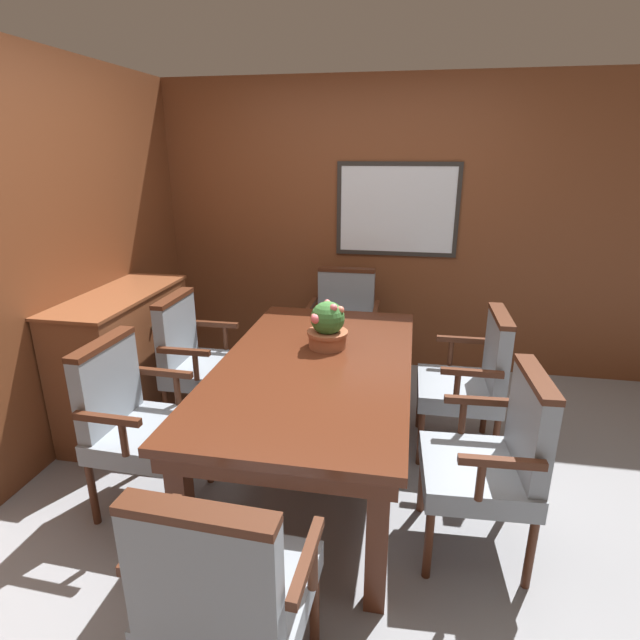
{
  "coord_description": "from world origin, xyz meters",
  "views": [
    {
      "loc": [
        0.46,
        -2.4,
        1.87
      ],
      "look_at": [
        -0.04,
        0.29,
        0.94
      ],
      "focal_mm": 28.0,
      "sensor_mm": 36.0,
      "label": 1
    }
  ],
  "objects_px": {
    "chair_left_near": "(135,417)",
    "chair_left_far": "(197,356)",
    "sideboard_cabinet": "(127,359)",
    "potted_plant": "(328,326)",
    "dining_table": "(315,377)",
    "chair_right_near": "(495,456)",
    "chair_head_near": "(225,590)",
    "chair_right_far": "(471,377)",
    "chair_head_far": "(344,322)"
  },
  "relations": [
    {
      "from": "dining_table",
      "to": "chair_left_far",
      "type": "height_order",
      "value": "chair_left_far"
    },
    {
      "from": "chair_right_near",
      "to": "chair_left_near",
      "type": "relative_size",
      "value": 1.0
    },
    {
      "from": "chair_head_far",
      "to": "sideboard_cabinet",
      "type": "distance_m",
      "value": 1.7
    },
    {
      "from": "chair_left_far",
      "to": "chair_left_near",
      "type": "xyz_separation_m",
      "value": [
        0.02,
        -0.85,
        0.0
      ]
    },
    {
      "from": "dining_table",
      "to": "chair_left_far",
      "type": "bearing_deg",
      "value": 154.73
    },
    {
      "from": "dining_table",
      "to": "chair_right_far",
      "type": "height_order",
      "value": "chair_right_far"
    },
    {
      "from": "chair_head_far",
      "to": "potted_plant",
      "type": "bearing_deg",
      "value": -87.89
    },
    {
      "from": "chair_head_far",
      "to": "chair_left_far",
      "type": "relative_size",
      "value": 1.0
    },
    {
      "from": "chair_right_near",
      "to": "sideboard_cabinet",
      "type": "relative_size",
      "value": 0.82
    },
    {
      "from": "chair_head_near",
      "to": "potted_plant",
      "type": "bearing_deg",
      "value": -89.75
    },
    {
      "from": "chair_right_near",
      "to": "chair_right_far",
      "type": "relative_size",
      "value": 1.0
    },
    {
      "from": "chair_left_near",
      "to": "chair_left_far",
      "type": "bearing_deg",
      "value": 3.21
    },
    {
      "from": "chair_left_far",
      "to": "sideboard_cabinet",
      "type": "distance_m",
      "value": 0.51
    },
    {
      "from": "chair_right_far",
      "to": "dining_table",
      "type": "bearing_deg",
      "value": -64.8
    },
    {
      "from": "chair_head_far",
      "to": "chair_head_near",
      "type": "bearing_deg",
      "value": -90.7
    },
    {
      "from": "chair_right_far",
      "to": "chair_head_far",
      "type": "bearing_deg",
      "value": -134.49
    },
    {
      "from": "chair_head_near",
      "to": "chair_right_near",
      "type": "relative_size",
      "value": 1.0
    },
    {
      "from": "chair_left_far",
      "to": "sideboard_cabinet",
      "type": "relative_size",
      "value": 0.82
    },
    {
      "from": "chair_left_far",
      "to": "chair_right_far",
      "type": "height_order",
      "value": "same"
    },
    {
      "from": "chair_head_near",
      "to": "potted_plant",
      "type": "height_order",
      "value": "potted_plant"
    },
    {
      "from": "chair_head_near",
      "to": "chair_left_near",
      "type": "height_order",
      "value": "same"
    },
    {
      "from": "chair_head_far",
      "to": "chair_left_far",
      "type": "distance_m",
      "value": 1.28
    },
    {
      "from": "potted_plant",
      "to": "chair_left_far",
      "type": "bearing_deg",
      "value": 168.67
    },
    {
      "from": "chair_left_near",
      "to": "sideboard_cabinet",
      "type": "xyz_separation_m",
      "value": [
        -0.53,
        0.8,
        -0.04
      ]
    },
    {
      "from": "dining_table",
      "to": "chair_head_near",
      "type": "bearing_deg",
      "value": -91.31
    },
    {
      "from": "dining_table",
      "to": "chair_head_near",
      "type": "xyz_separation_m",
      "value": [
        -0.03,
        -1.37,
        -0.13
      ]
    },
    {
      "from": "chair_right_near",
      "to": "chair_left_near",
      "type": "height_order",
      "value": "same"
    },
    {
      "from": "chair_head_far",
      "to": "chair_left_near",
      "type": "distance_m",
      "value": 1.97
    },
    {
      "from": "chair_head_far",
      "to": "sideboard_cabinet",
      "type": "height_order",
      "value": "sideboard_cabinet"
    },
    {
      "from": "dining_table",
      "to": "chair_head_far",
      "type": "bearing_deg",
      "value": 90.9
    },
    {
      "from": "potted_plant",
      "to": "chair_right_near",
      "type": "bearing_deg",
      "value": -36.72
    },
    {
      "from": "dining_table",
      "to": "chair_head_far",
      "type": "relative_size",
      "value": 2.07
    },
    {
      "from": "chair_right_near",
      "to": "potted_plant",
      "type": "height_order",
      "value": "potted_plant"
    },
    {
      "from": "chair_left_near",
      "to": "potted_plant",
      "type": "height_order",
      "value": "potted_plant"
    },
    {
      "from": "chair_left_near",
      "to": "sideboard_cabinet",
      "type": "height_order",
      "value": "sideboard_cabinet"
    },
    {
      "from": "dining_table",
      "to": "sideboard_cabinet",
      "type": "distance_m",
      "value": 1.49
    },
    {
      "from": "potted_plant",
      "to": "chair_left_near",
      "type": "bearing_deg",
      "value": -144.79
    },
    {
      "from": "chair_head_far",
      "to": "chair_right_far",
      "type": "xyz_separation_m",
      "value": [
        0.94,
        -0.91,
        0.0
      ]
    },
    {
      "from": "chair_left_near",
      "to": "chair_head_near",
      "type": "bearing_deg",
      "value": -135.82
    },
    {
      "from": "chair_right_near",
      "to": "chair_right_far",
      "type": "height_order",
      "value": "same"
    },
    {
      "from": "sideboard_cabinet",
      "to": "chair_right_far",
      "type": "bearing_deg",
      "value": 1.22
    },
    {
      "from": "sideboard_cabinet",
      "to": "chair_left_far",
      "type": "bearing_deg",
      "value": 5.05
    },
    {
      "from": "dining_table",
      "to": "sideboard_cabinet",
      "type": "bearing_deg",
      "value": 164.77
    },
    {
      "from": "chair_head_far",
      "to": "dining_table",
      "type": "bearing_deg",
      "value": -89.58
    },
    {
      "from": "chair_left_near",
      "to": "chair_right_far",
      "type": "bearing_deg",
      "value": -62.97
    },
    {
      "from": "potted_plant",
      "to": "dining_table",
      "type": "bearing_deg",
      "value": -96.7
    },
    {
      "from": "chair_left_near",
      "to": "potted_plant",
      "type": "distance_m",
      "value": 1.19
    },
    {
      "from": "dining_table",
      "to": "chair_left_near",
      "type": "height_order",
      "value": "chair_left_near"
    },
    {
      "from": "chair_right_near",
      "to": "chair_left_far",
      "type": "height_order",
      "value": "same"
    },
    {
      "from": "chair_head_near",
      "to": "chair_head_far",
      "type": "xyz_separation_m",
      "value": [
        0.01,
        2.72,
        0.0
      ]
    }
  ]
}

